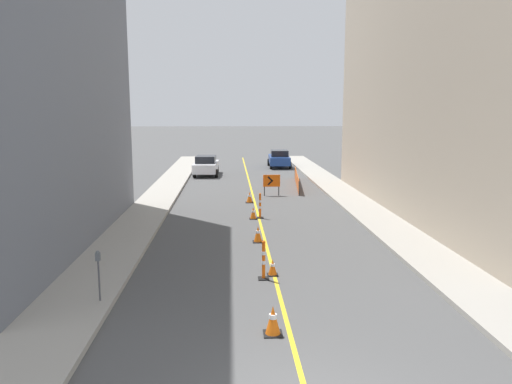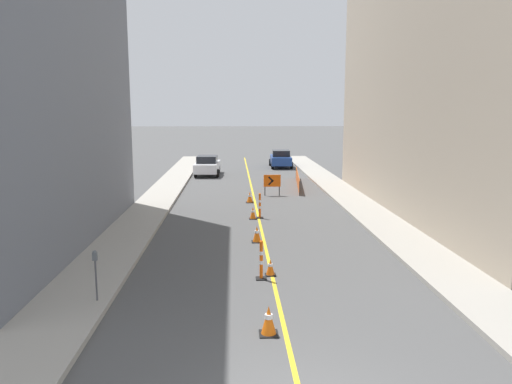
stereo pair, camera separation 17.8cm
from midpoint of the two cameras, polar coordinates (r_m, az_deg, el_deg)
name	(u,v)px [view 1 (the left image)]	position (r m, az deg, el deg)	size (l,w,h in m)	color
lane_stripe	(252,193)	(31.65, -0.60, -0.12)	(0.12, 47.12, 0.01)	gold
sidewalk_left	(163,193)	(31.91, -10.77, -0.07)	(2.13, 47.12, 0.16)	#9E998E
sidewalk_right	(340,191)	(32.36, 9.43, 0.10)	(2.13, 47.12, 0.16)	#9E998E
building_facade_left	(0,37)	(21.14, -27.48, 15.42)	(6.00, 16.30, 15.68)	slate
building_facade_right	(457,51)	(26.99, 21.83, 14.71)	(6.00, 22.46, 16.09)	tan
traffic_cone_nearest	(273,320)	(12.12, 1.51, -14.45)	(0.45, 0.45, 0.71)	black
traffic_cone_second	(273,267)	(16.14, 1.59, -8.60)	(0.35, 0.35, 0.54)	black
traffic_cone_third	(258,234)	(20.01, -0.03, -4.83)	(0.42, 0.42, 0.67)	black
traffic_cone_fourth	(253,213)	(24.17, -0.54, -2.41)	(0.37, 0.37, 0.60)	black
traffic_cone_fifth	(250,197)	(28.40, -0.92, -0.61)	(0.44, 0.44, 0.62)	black
delineator_post_front	(264,262)	(15.70, 0.55, -8.04)	(0.34, 0.34, 1.25)	black
delineator_post_rear	(260,207)	(24.31, 0.26, -1.75)	(0.34, 0.34, 1.24)	black
arrow_barricade_primary	(272,181)	(30.58, 1.63, 1.21)	(1.05, 0.09, 1.30)	#EF560C
safety_mesh_fence	(297,179)	(34.64, 4.54, 1.44)	(0.83, 7.99, 0.91)	#EF560C
parked_car_curb_near	(206,165)	(40.34, -5.85, 3.04)	(2.00, 4.38, 1.59)	silver
parked_car_curb_mid	(279,159)	(45.76, 2.55, 3.84)	(1.97, 4.37, 1.59)	navy
parking_meter_near_curb	(98,266)	(14.10, -17.93, -8.01)	(0.12, 0.11, 1.39)	#4C4C51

